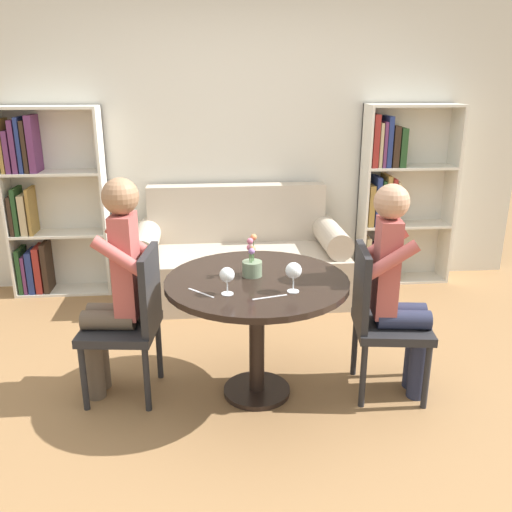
{
  "coord_description": "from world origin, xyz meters",
  "views": [
    {
      "loc": [
        -0.28,
        -2.83,
        1.82
      ],
      "look_at": [
        0.0,
        0.05,
        0.85
      ],
      "focal_mm": 38.0,
      "sensor_mm": 36.0,
      "label": 1
    }
  ],
  "objects_px": {
    "person_left": "(115,285)",
    "flower_vase": "(252,264)",
    "couch": "(239,261)",
    "chair_left": "(132,318)",
    "person_right": "(398,289)",
    "wine_glass_left": "(227,276)",
    "wine_glass_right": "(294,271)",
    "bookshelf_right": "(393,199)",
    "bookshelf_left": "(45,204)",
    "chair_right": "(380,315)"
  },
  "relations": [
    {
      "from": "bookshelf_left",
      "to": "chair_right",
      "type": "height_order",
      "value": "bookshelf_left"
    },
    {
      "from": "couch",
      "to": "chair_left",
      "type": "distance_m",
      "value": 1.65
    },
    {
      "from": "bookshelf_right",
      "to": "person_right",
      "type": "height_order",
      "value": "bookshelf_right"
    },
    {
      "from": "bookshelf_left",
      "to": "person_left",
      "type": "relative_size",
      "value": 1.22
    },
    {
      "from": "couch",
      "to": "person_right",
      "type": "height_order",
      "value": "person_right"
    },
    {
      "from": "person_left",
      "to": "chair_left",
      "type": "bearing_deg",
      "value": 85.32
    },
    {
      "from": "couch",
      "to": "person_left",
      "type": "bearing_deg",
      "value": -118.88
    },
    {
      "from": "bookshelf_right",
      "to": "chair_left",
      "type": "height_order",
      "value": "bookshelf_right"
    },
    {
      "from": "wine_glass_left",
      "to": "chair_right",
      "type": "bearing_deg",
      "value": 10.72
    },
    {
      "from": "couch",
      "to": "wine_glass_right",
      "type": "height_order",
      "value": "couch"
    },
    {
      "from": "chair_left",
      "to": "wine_glass_left",
      "type": "distance_m",
      "value": 0.7
    },
    {
      "from": "bookshelf_right",
      "to": "person_left",
      "type": "relative_size",
      "value": 1.22
    },
    {
      "from": "couch",
      "to": "chair_right",
      "type": "distance_m",
      "value": 1.74
    },
    {
      "from": "person_left",
      "to": "flower_vase",
      "type": "xyz_separation_m",
      "value": [
        0.78,
        -0.03,
        0.11
      ]
    },
    {
      "from": "chair_right",
      "to": "flower_vase",
      "type": "bearing_deg",
      "value": 90.68
    },
    {
      "from": "bookshelf_left",
      "to": "bookshelf_right",
      "type": "bearing_deg",
      "value": -0.07
    },
    {
      "from": "couch",
      "to": "person_right",
      "type": "relative_size",
      "value": 1.39
    },
    {
      "from": "chair_right",
      "to": "person_right",
      "type": "height_order",
      "value": "person_right"
    },
    {
      "from": "bookshelf_left",
      "to": "wine_glass_left",
      "type": "distance_m",
      "value": 2.49
    },
    {
      "from": "chair_left",
      "to": "wine_glass_left",
      "type": "relative_size",
      "value": 6.1
    },
    {
      "from": "bookshelf_right",
      "to": "wine_glass_left",
      "type": "distance_m",
      "value": 2.56
    },
    {
      "from": "person_right",
      "to": "wine_glass_left",
      "type": "xyz_separation_m",
      "value": [
        -0.98,
        -0.15,
        0.17
      ]
    },
    {
      "from": "chair_left",
      "to": "couch",
      "type": "bearing_deg",
      "value": 160.83
    },
    {
      "from": "person_right",
      "to": "flower_vase",
      "type": "height_order",
      "value": "person_right"
    },
    {
      "from": "chair_left",
      "to": "wine_glass_right",
      "type": "distance_m",
      "value": 1.0
    },
    {
      "from": "couch",
      "to": "flower_vase",
      "type": "bearing_deg",
      "value": -90.86
    },
    {
      "from": "wine_glass_left",
      "to": "wine_glass_right",
      "type": "height_order",
      "value": "wine_glass_right"
    },
    {
      "from": "couch",
      "to": "bookshelf_right",
      "type": "bearing_deg",
      "value": 10.59
    },
    {
      "from": "bookshelf_left",
      "to": "wine_glass_left",
      "type": "height_order",
      "value": "bookshelf_left"
    },
    {
      "from": "couch",
      "to": "bookshelf_right",
      "type": "height_order",
      "value": "bookshelf_right"
    },
    {
      "from": "bookshelf_right",
      "to": "chair_right",
      "type": "xyz_separation_m",
      "value": [
        -0.69,
        -1.84,
        -0.27
      ]
    },
    {
      "from": "bookshelf_left",
      "to": "chair_right",
      "type": "xyz_separation_m",
      "value": [
        2.35,
        -1.84,
        -0.29
      ]
    },
    {
      "from": "chair_left",
      "to": "person_right",
      "type": "height_order",
      "value": "person_right"
    },
    {
      "from": "bookshelf_right",
      "to": "wine_glass_right",
      "type": "xyz_separation_m",
      "value": [
        -1.24,
        -2.01,
        0.08
      ]
    },
    {
      "from": "couch",
      "to": "chair_left",
      "type": "height_order",
      "value": "couch"
    },
    {
      "from": "bookshelf_right",
      "to": "flower_vase",
      "type": "height_order",
      "value": "bookshelf_right"
    },
    {
      "from": "bookshelf_right",
      "to": "chair_right",
      "type": "height_order",
      "value": "bookshelf_right"
    },
    {
      "from": "wine_glass_right",
      "to": "person_right",
      "type": "bearing_deg",
      "value": 13.22
    },
    {
      "from": "chair_left",
      "to": "person_right",
      "type": "xyz_separation_m",
      "value": [
        1.52,
        -0.13,
        0.17
      ]
    },
    {
      "from": "couch",
      "to": "wine_glass_left",
      "type": "relative_size",
      "value": 12.0
    },
    {
      "from": "person_left",
      "to": "flower_vase",
      "type": "bearing_deg",
      "value": 94.44
    },
    {
      "from": "wine_glass_right",
      "to": "flower_vase",
      "type": "bearing_deg",
      "value": 127.04
    },
    {
      "from": "couch",
      "to": "person_left",
      "type": "relative_size",
      "value": 1.36
    },
    {
      "from": "chair_right",
      "to": "person_right",
      "type": "bearing_deg",
      "value": -95.14
    },
    {
      "from": "bookshelf_left",
      "to": "flower_vase",
      "type": "relative_size",
      "value": 6.54
    },
    {
      "from": "bookshelf_right",
      "to": "wine_glass_left",
      "type": "xyz_separation_m",
      "value": [
        -1.59,
        -2.01,
        0.07
      ]
    },
    {
      "from": "couch",
      "to": "wine_glass_right",
      "type": "xyz_separation_m",
      "value": [
        0.17,
        -1.74,
        0.54
      ]
    },
    {
      "from": "bookshelf_right",
      "to": "chair_right",
      "type": "distance_m",
      "value": 1.98
    },
    {
      "from": "chair_left",
      "to": "flower_vase",
      "type": "distance_m",
      "value": 0.76
    },
    {
      "from": "chair_left",
      "to": "wine_glass_left",
      "type": "xyz_separation_m",
      "value": [
        0.54,
        -0.27,
        0.34
      ]
    }
  ]
}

